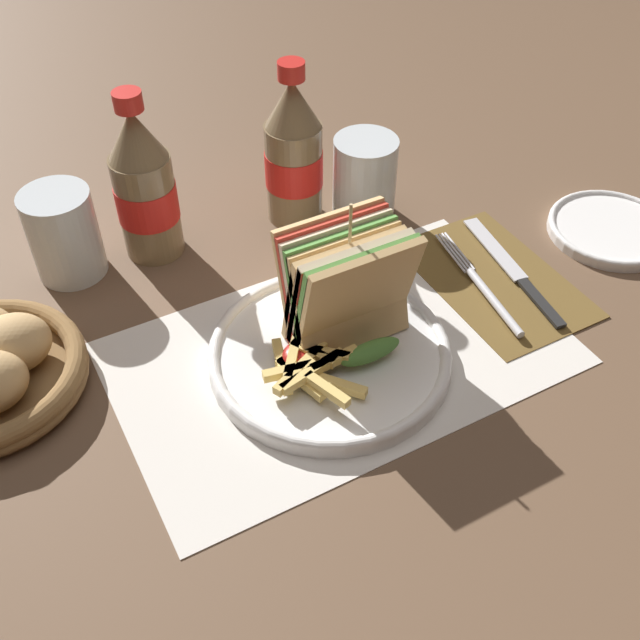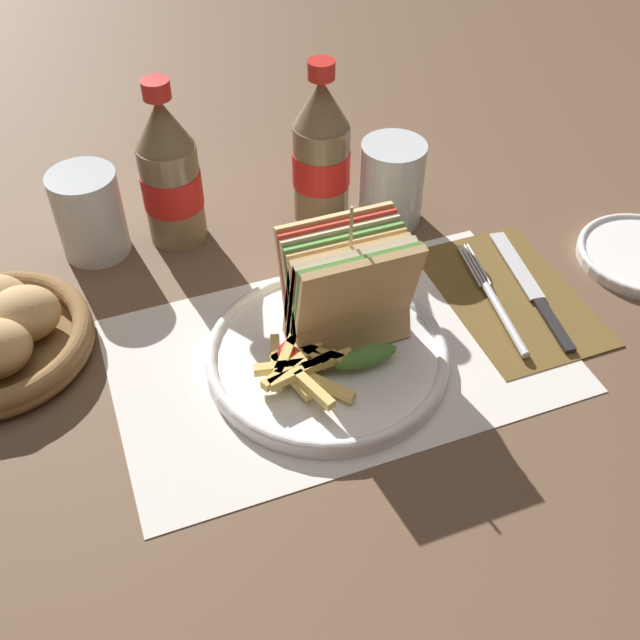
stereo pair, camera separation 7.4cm
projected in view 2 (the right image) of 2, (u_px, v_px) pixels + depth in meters
name	position (u px, v px, depth m)	size (l,w,h in m)	color
ground_plane	(347.00, 347.00, 0.77)	(4.00, 4.00, 0.00)	brown
placemat	(339.00, 355.00, 0.76)	(0.45, 0.27, 0.00)	silver
plate_main	(327.00, 355.00, 0.74)	(0.24, 0.24, 0.02)	white
club_sandwich	(350.00, 291.00, 0.72)	(0.12, 0.10, 0.16)	tan
fries_pile	(302.00, 367.00, 0.70)	(0.10, 0.11, 0.02)	#E5C166
ketchup_blob	(299.00, 352.00, 0.72)	(0.04, 0.04, 0.02)	maroon
napkin	(511.00, 295.00, 0.82)	(0.14, 0.22, 0.00)	brown
fork	(498.00, 307.00, 0.80)	(0.04, 0.18, 0.01)	silver
knife	(531.00, 289.00, 0.82)	(0.04, 0.20, 0.00)	black
coke_bottle_near	(170.00, 175.00, 0.84)	(0.07, 0.07, 0.20)	#7A6647
coke_bottle_far	(321.00, 154.00, 0.87)	(0.07, 0.07, 0.20)	#7A6647
glass_near	(391.00, 188.00, 0.89)	(0.08, 0.08, 0.10)	silver
glass_far	(90.00, 214.00, 0.84)	(0.08, 0.08, 0.10)	silver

